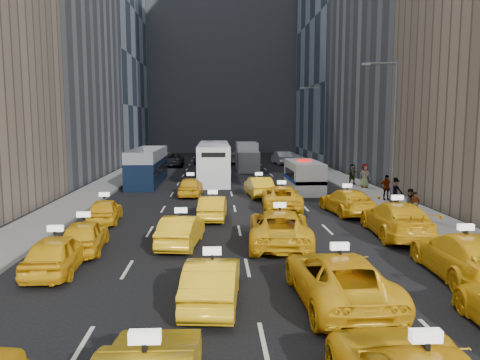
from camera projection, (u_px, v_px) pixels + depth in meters
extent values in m
plane|color=black|center=(251.00, 286.00, 15.69)|extent=(160.00, 160.00, 0.00)
cube|color=gray|center=(107.00, 185.00, 39.92)|extent=(3.00, 90.00, 0.15)
cube|color=gray|center=(349.00, 183.00, 40.99)|extent=(3.00, 90.00, 0.15)
cube|color=slate|center=(124.00, 185.00, 39.99)|extent=(0.15, 90.00, 0.18)
cube|color=slate|center=(333.00, 183.00, 40.91)|extent=(0.15, 90.00, 0.18)
cube|color=#2D3847|center=(77.00, 10.00, 65.50)|extent=(16.00, 22.00, 42.00)
cube|color=slate|center=(222.00, 40.00, 84.51)|extent=(30.00, 12.00, 40.00)
cylinder|color=#595B60|center=(394.00, 138.00, 27.49)|extent=(0.20, 0.20, 9.00)
cylinder|color=#595B60|center=(381.00, 63.00, 26.91)|extent=(1.80, 0.12, 0.12)
cube|color=slate|center=(366.00, 64.00, 26.87)|extent=(0.50, 0.22, 0.12)
cylinder|color=#595B60|center=(319.00, 131.00, 47.31)|extent=(0.20, 0.20, 9.00)
cylinder|color=#595B60|center=(311.00, 88.00, 46.72)|extent=(1.80, 0.12, 0.12)
cube|color=slate|center=(302.00, 88.00, 46.68)|extent=(0.50, 0.22, 0.12)
imported|color=yellow|center=(57.00, 253.00, 17.03)|extent=(1.83, 4.23, 1.42)
imported|color=yellow|center=(212.00, 281.00, 14.08)|extent=(1.87, 4.44, 1.43)
imported|color=yellow|center=(339.00, 278.00, 14.18)|extent=(2.72, 5.62, 1.54)
imported|color=yellow|center=(464.00, 256.00, 16.44)|extent=(2.55, 5.64, 1.60)
imported|color=yellow|center=(84.00, 236.00, 19.75)|extent=(1.97, 4.18, 1.38)
imported|color=yellow|center=(181.00, 231.00, 20.65)|extent=(1.99, 4.36, 1.39)
imported|color=yellow|center=(279.00, 227.00, 20.80)|extent=(3.14, 5.94, 1.59)
imported|color=yellow|center=(396.00, 219.00, 22.35)|extent=(2.68, 5.88, 1.67)
imported|color=yellow|center=(105.00, 210.00, 25.41)|extent=(1.87, 4.02, 1.33)
imported|color=yellow|center=(213.00, 208.00, 26.24)|extent=(1.68, 4.15, 1.34)
imported|color=yellow|center=(281.00, 197.00, 29.58)|extent=(2.77, 5.35, 1.44)
imported|color=yellow|center=(347.00, 201.00, 27.86)|extent=(2.67, 5.28, 1.47)
imported|color=yellow|center=(191.00, 187.00, 34.39)|extent=(1.82, 4.20, 1.41)
imported|color=yellow|center=(259.00, 187.00, 34.20)|extent=(1.96, 4.53, 1.45)
cube|color=silver|center=(304.00, 177.00, 36.46)|extent=(2.31, 5.97, 2.38)
cylinder|color=black|center=(296.00, 190.00, 34.44)|extent=(0.28, 0.95, 0.95)
cylinder|color=black|center=(322.00, 189.00, 34.54)|extent=(0.28, 0.95, 0.95)
cylinder|color=black|center=(287.00, 182.00, 38.55)|extent=(0.28, 0.95, 0.95)
cylinder|color=black|center=(311.00, 182.00, 38.65)|extent=(0.28, 0.95, 0.95)
cube|color=navy|center=(304.00, 179.00, 36.48)|extent=(2.35, 5.97, 0.27)
cube|color=red|center=(304.00, 160.00, 36.29)|extent=(1.08, 0.39, 0.17)
cube|color=black|center=(148.00, 166.00, 41.14)|extent=(2.51, 10.45, 3.03)
cylinder|color=black|center=(127.00, 184.00, 36.94)|extent=(0.28, 1.10, 1.10)
cylinder|color=black|center=(153.00, 184.00, 37.04)|extent=(0.28, 1.10, 1.10)
cylinder|color=black|center=(144.00, 172.00, 45.48)|extent=(0.28, 1.10, 1.10)
cylinder|color=black|center=(165.00, 172.00, 45.58)|extent=(0.28, 1.10, 1.10)
cube|color=silver|center=(214.00, 162.00, 43.92)|extent=(3.21, 13.29, 3.41)
cylinder|color=black|center=(199.00, 182.00, 38.35)|extent=(0.28, 1.10, 1.10)
cylinder|color=black|center=(229.00, 181.00, 38.48)|extent=(0.28, 1.10, 1.10)
cylinder|color=black|center=(203.00, 168.00, 49.65)|extent=(0.28, 1.10, 1.10)
cylinder|color=black|center=(226.00, 168.00, 49.78)|extent=(0.28, 1.10, 1.10)
cube|color=silver|center=(247.00, 157.00, 52.19)|extent=(2.58, 6.85, 3.09)
cylinder|color=black|center=(239.00, 168.00, 49.80)|extent=(0.28, 1.10, 1.10)
cylinder|color=black|center=(258.00, 168.00, 49.91)|extent=(0.28, 1.10, 1.10)
cylinder|color=black|center=(237.00, 163.00, 54.72)|extent=(0.28, 1.10, 1.10)
cylinder|color=black|center=(254.00, 163.00, 54.82)|extent=(0.28, 1.10, 1.10)
imported|color=#B3B5BC|center=(301.00, 174.00, 42.33)|extent=(1.82, 4.39, 1.41)
imported|color=black|center=(173.00, 160.00, 56.65)|extent=(2.75, 5.72, 1.57)
imported|color=gray|center=(236.00, 157.00, 60.89)|extent=(2.48, 5.78, 1.66)
imported|color=black|center=(202.00, 158.00, 59.93)|extent=(2.15, 4.63, 1.54)
imported|color=#B7BBC0|center=(282.00, 158.00, 59.55)|extent=(2.26, 5.18, 1.65)
imported|color=gray|center=(415.00, 206.00, 25.26)|extent=(0.66, 0.54, 1.56)
imported|color=gray|center=(411.00, 204.00, 25.55)|extent=(0.89, 0.59, 1.68)
imported|color=gray|center=(395.00, 191.00, 30.31)|extent=(1.12, 0.50, 1.71)
imported|color=gray|center=(386.00, 187.00, 31.80)|extent=(1.03, 0.52, 1.72)
imported|color=gray|center=(365.00, 176.00, 37.75)|extent=(0.98, 0.59, 1.92)
imported|color=gray|center=(352.00, 174.00, 39.63)|extent=(1.61, 0.51, 1.73)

